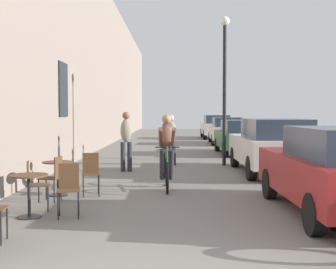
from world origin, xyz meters
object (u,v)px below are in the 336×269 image
at_px(cafe_chair_mid_toward_wall, 34,182).
at_px(cafe_chair_far_toward_street, 53,175).
at_px(cyclist_on_bicycle, 167,153).
at_px(parked_car_second, 272,145).
at_px(cafe_chair_mid_toward_street, 69,186).
at_px(cafe_chair_far_toward_wall, 91,171).
at_px(pedestrian_mid, 171,137).
at_px(street_lamp, 225,71).
at_px(parked_car_third, 239,136).
at_px(cafe_table_far, 58,171).
at_px(parked_car_fourth, 226,130).
at_px(pedestrian_far, 166,135).
at_px(pedestrian_near, 126,138).
at_px(cafe_table_mid, 29,187).
at_px(parked_car_fifth, 216,126).

distance_m(cafe_chair_mid_toward_wall, cafe_chair_far_toward_street, 0.86).
xyz_separation_m(cyclist_on_bicycle, parked_car_second, (2.99, 2.60, 0.01)).
height_order(cafe_chair_mid_toward_street, parked_car_second, parked_car_second).
height_order(cafe_chair_far_toward_street, cafe_chair_far_toward_wall, same).
height_order(pedestrian_mid, street_lamp, street_lamp).
distance_m(pedestrian_mid, parked_car_third, 5.03).
bearing_deg(cyclist_on_bicycle, cafe_chair_mid_toward_street, -119.15).
relative_size(cafe_table_far, parked_car_fourth, 0.17).
distance_m(cafe_chair_mid_toward_wall, pedestrian_far, 9.36).
xyz_separation_m(cafe_chair_far_toward_street, parked_car_second, (5.20, 4.18, 0.30)).
relative_size(cyclist_on_bicycle, pedestrian_near, 0.99).
xyz_separation_m(pedestrian_mid, pedestrian_far, (-0.18, 1.93, -0.02)).
xyz_separation_m(cafe_chair_mid_toward_wall, cafe_table_far, (0.05, 1.50, 0.00)).
height_order(cafe_chair_mid_toward_street, pedestrian_mid, pedestrian_mid).
relative_size(cafe_chair_far_toward_wall, street_lamp, 0.18).
height_order(pedestrian_far, parked_car_second, pedestrian_far).
bearing_deg(parked_car_fourth, pedestrian_mid, -106.47).
bearing_deg(parked_car_fourth, cafe_table_mid, -106.67).
bearing_deg(pedestrian_near, cafe_chair_far_toward_wall, -95.30).
distance_m(cyclist_on_bicycle, parked_car_second, 3.96).
distance_m(cafe_chair_far_toward_street, cafe_chair_far_toward_wall, 0.94).
xyz_separation_m(parked_car_third, parked_car_fourth, (0.16, 6.15, 0.02)).
distance_m(cyclist_on_bicycle, street_lamp, 5.49).
relative_size(cafe_table_mid, parked_car_fifth, 0.16).
bearing_deg(street_lamp, cyclist_on_bicycle, -111.70).
xyz_separation_m(cafe_table_mid, parked_car_fifth, (5.32, 23.36, 0.30)).
bearing_deg(cyclist_on_bicycle, street_lamp, 68.30).
relative_size(cafe_chair_mid_toward_street, parked_car_third, 0.22).
bearing_deg(parked_car_third, cafe_table_far, -118.19).
bearing_deg(pedestrian_mid, parked_car_second, -36.00).
bearing_deg(cafe_table_mid, street_lamp, 61.63).
xyz_separation_m(cafe_chair_mid_toward_street, cyclist_on_bicycle, (1.61, 2.89, 0.29)).
xyz_separation_m(cafe_table_mid, cafe_chair_far_toward_street, (0.05, 1.39, -0.00)).
distance_m(cafe_chair_far_toward_wall, parked_car_third, 10.72).
relative_size(cafe_table_mid, pedestrian_near, 0.41).
height_order(street_lamp, parked_car_fifth, street_lamp).
height_order(cafe_chair_far_toward_street, pedestrian_far, pedestrian_far).
distance_m(cafe_chair_mid_toward_wall, cyclist_on_bicycle, 3.39).
relative_size(parked_car_third, parked_car_fourth, 0.97).
relative_size(cafe_chair_mid_toward_street, parked_car_fifth, 0.20).
relative_size(cafe_table_mid, street_lamp, 0.15).
height_order(cafe_table_mid, cafe_table_far, same).
relative_size(cafe_table_far, cafe_chair_far_toward_wall, 0.81).
bearing_deg(cafe_chair_mid_toward_wall, street_lamp, 59.41).
relative_size(pedestrian_far, parked_car_second, 0.37).
height_order(cafe_table_far, cyclist_on_bicycle, cyclist_on_bicycle).
height_order(cafe_chair_mid_toward_wall, cafe_chair_far_toward_street, same).
xyz_separation_m(pedestrian_mid, parked_car_third, (2.88, 4.12, -0.20)).
bearing_deg(cafe_chair_far_toward_street, cyclist_on_bicycle, 35.56).
bearing_deg(parked_car_third, cyclist_on_bicycle, -108.48).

